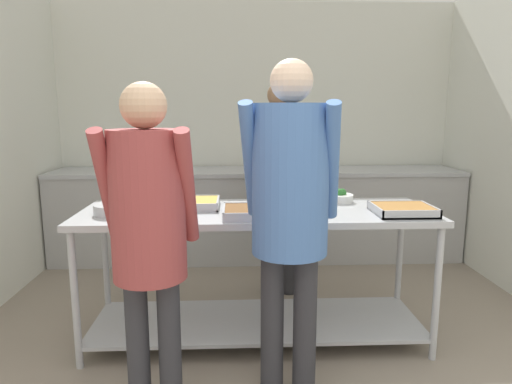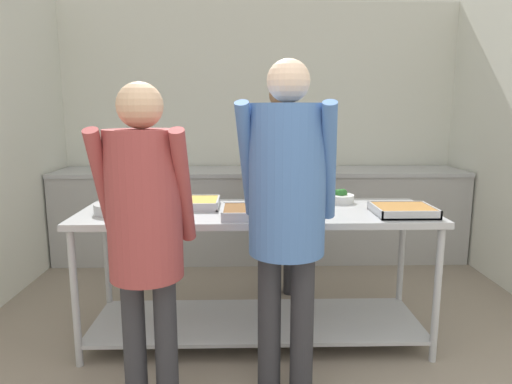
# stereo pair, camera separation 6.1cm
# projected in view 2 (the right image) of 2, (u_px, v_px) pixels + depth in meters

# --- Properties ---
(wall_rear) EXTENTS (4.30, 0.06, 2.65)m
(wall_rear) POSITION_uv_depth(u_px,v_px,m) (259.00, 129.00, 4.96)
(wall_rear) COLOR silver
(wall_rear) RESTS_ON ground_plane
(back_counter) EXTENTS (4.14, 0.65, 0.93)m
(back_counter) POSITION_uv_depth(u_px,v_px,m) (261.00, 214.00, 4.75)
(back_counter) COLOR #A8A8A8
(back_counter) RESTS_ON ground_plane
(serving_counter) EXTENTS (2.27, 0.74, 0.89)m
(serving_counter) POSITION_uv_depth(u_px,v_px,m) (256.00, 252.00, 3.01)
(serving_counter) COLOR #ADAFB5
(serving_counter) RESTS_ON ground_plane
(sauce_pan) EXTENTS (0.41, 0.27, 0.07)m
(sauce_pan) POSITION_uv_depth(u_px,v_px,m) (116.00, 208.00, 2.85)
(sauce_pan) COLOR #ADAFB5
(sauce_pan) RESTS_ON serving_counter
(serving_tray_greens) EXTENTS (0.39, 0.32, 0.05)m
(serving_tray_greens) POSITION_uv_depth(u_px,v_px,m) (189.00, 203.00, 3.04)
(serving_tray_greens) COLOR #ADAFB5
(serving_tray_greens) RESTS_ON serving_counter
(serving_tray_roast) EXTENTS (0.41, 0.32, 0.05)m
(serving_tray_roast) POSITION_uv_depth(u_px,v_px,m) (256.00, 212.00, 2.78)
(serving_tray_roast) COLOR #ADAFB5
(serving_tray_roast) RESTS_ON serving_counter
(plate_stack) EXTENTS (0.23, 0.23, 0.04)m
(plate_stack) POSITION_uv_depth(u_px,v_px,m) (305.00, 200.00, 3.19)
(plate_stack) COLOR white
(plate_stack) RESTS_ON serving_counter
(broccoli_bowl) EXTENTS (0.20, 0.20, 0.09)m
(broccoli_bowl) POSITION_uv_depth(u_px,v_px,m) (340.00, 197.00, 3.20)
(broccoli_bowl) COLOR silver
(broccoli_bowl) RESTS_ON serving_counter
(serving_tray_vegetables) EXTENTS (0.36, 0.32, 0.05)m
(serving_tray_vegetables) POSITION_uv_depth(u_px,v_px,m) (403.00, 210.00, 2.82)
(serving_tray_vegetables) COLOR #ADAFB5
(serving_tray_vegetables) RESTS_ON serving_counter
(guest_serving_left) EXTENTS (0.53, 0.42, 1.78)m
(guest_serving_left) POSITION_uv_depth(u_px,v_px,m) (287.00, 199.00, 2.28)
(guest_serving_left) COLOR #2D2D33
(guest_serving_left) RESTS_ON ground_plane
(guest_serving_right) EXTENTS (0.45, 0.35, 1.66)m
(guest_serving_right) POSITION_uv_depth(u_px,v_px,m) (145.00, 221.00, 2.12)
(guest_serving_right) COLOR #2D2D33
(guest_serving_right) RESTS_ON ground_plane
(cook_behind_counter) EXTENTS (0.54, 0.41, 1.76)m
(cook_behind_counter) POSITION_uv_depth(u_px,v_px,m) (281.00, 167.00, 3.70)
(cook_behind_counter) COLOR #2D2D33
(cook_behind_counter) RESTS_ON ground_plane
(water_bottle) EXTENTS (0.08, 0.08, 0.22)m
(water_bottle) POSITION_uv_depth(u_px,v_px,m) (171.00, 161.00, 4.54)
(water_bottle) COLOR silver
(water_bottle) RESTS_ON back_counter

